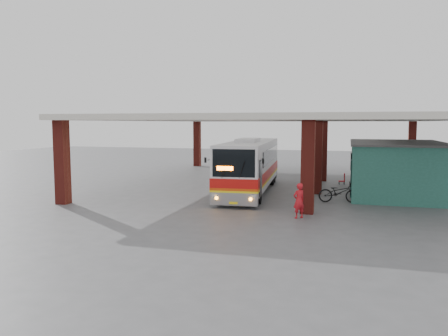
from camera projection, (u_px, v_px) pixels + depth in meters
name	position (u px, v px, depth m)	size (l,w,h in m)	color
ground	(257.00, 199.00, 24.08)	(90.00, 90.00, 0.00)	#515154
brick_columns	(295.00, 154.00, 28.25)	(20.10, 21.60, 4.35)	maroon
canopy_roof	(284.00, 119.00, 29.70)	(21.00, 23.00, 0.30)	silver
shop_building	(396.00, 168.00, 25.70)	(5.20, 8.20, 3.11)	#286553
coach_bus	(250.00, 165.00, 26.58)	(3.22, 11.49, 3.31)	silver
motorcycle	(339.00, 192.00, 23.10)	(0.73, 2.11, 1.11)	black
pedestrian	(299.00, 201.00, 19.29)	(0.57, 0.38, 1.57)	red
red_chair	(343.00, 179.00, 29.92)	(0.45, 0.45, 0.78)	#B01218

